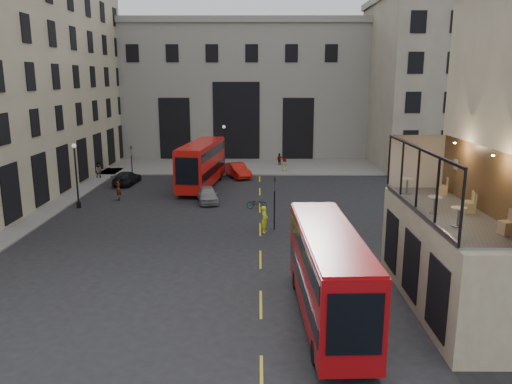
{
  "coord_description": "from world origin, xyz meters",
  "views": [
    {
      "loc": [
        -2.11,
        -21.86,
        10.5
      ],
      "look_at": [
        -2.29,
        10.82,
        3.0
      ],
      "focal_mm": 35.0,
      "sensor_mm": 36.0,
      "label": 1
    }
  ],
  "objects_px": {
    "car_a": "(207,195)",
    "pedestrian_b": "(220,163)",
    "street_lamp_b": "(224,151)",
    "cafe_table_far": "(407,183)",
    "bicycle": "(257,203)",
    "traffic_light_far": "(132,159)",
    "pedestrian_e": "(118,190)",
    "traffic_light_near": "(274,196)",
    "cafe_chair_a": "(507,227)",
    "bus_far": "(201,162)",
    "cafe_table_mid": "(435,202)",
    "cafe_chair_d": "(443,189)",
    "car_b": "(237,170)",
    "pedestrian_c": "(279,160)",
    "cafe_chair_c": "(467,206)",
    "bus_near": "(329,270)",
    "pedestrian_a": "(99,171)",
    "cafe_chair_b": "(469,207)",
    "cafe_table_near": "(459,214)",
    "car_c": "(127,178)",
    "pedestrian_d": "(284,165)",
    "street_lamp_a": "(77,179)",
    "cyclist": "(264,219)"
  },
  "relations": [
    {
      "from": "pedestrian_b",
      "to": "pedestrian_d",
      "type": "height_order",
      "value": "pedestrian_d"
    },
    {
      "from": "cyclist",
      "to": "bus_far",
      "type": "bearing_deg",
      "value": 32.74
    },
    {
      "from": "bus_near",
      "to": "cafe_table_far",
      "type": "height_order",
      "value": "cafe_table_far"
    },
    {
      "from": "traffic_light_far",
      "to": "pedestrian_c",
      "type": "distance_m",
      "value": 18.46
    },
    {
      "from": "bus_far",
      "to": "cafe_chair_c",
      "type": "distance_m",
      "value": 30.26
    },
    {
      "from": "cafe_chair_c",
      "to": "pedestrian_d",
      "type": "bearing_deg",
      "value": 100.65
    },
    {
      "from": "street_lamp_b",
      "to": "cafe_chair_a",
      "type": "height_order",
      "value": "cafe_chair_a"
    },
    {
      "from": "traffic_light_near",
      "to": "pedestrian_a",
      "type": "bearing_deg",
      "value": 135.05
    },
    {
      "from": "cafe_table_mid",
      "to": "cafe_chair_d",
      "type": "xyz_separation_m",
      "value": [
        1.71,
        3.71,
        -0.24
      ]
    },
    {
      "from": "traffic_light_near",
      "to": "cafe_chair_a",
      "type": "xyz_separation_m",
      "value": [
        8.46,
        -15.41,
        2.47
      ]
    },
    {
      "from": "street_lamp_b",
      "to": "cafe_table_far",
      "type": "relative_size",
      "value": 6.45
    },
    {
      "from": "street_lamp_a",
      "to": "cafe_chair_c",
      "type": "relative_size",
      "value": 5.57
    },
    {
      "from": "car_a",
      "to": "cafe_chair_d",
      "type": "relative_size",
      "value": 4.44
    },
    {
      "from": "cyclist",
      "to": "pedestrian_d",
      "type": "relative_size",
      "value": 1.19
    },
    {
      "from": "street_lamp_a",
      "to": "bus_near",
      "type": "distance_m",
      "value": 26.44
    },
    {
      "from": "cyclist",
      "to": "pedestrian_c",
      "type": "xyz_separation_m",
      "value": [
        2.13,
        26.64,
        -0.15
      ]
    },
    {
      "from": "car_c",
      "to": "cafe_chair_c",
      "type": "distance_m",
      "value": 35.88
    },
    {
      "from": "traffic_light_near",
      "to": "cafe_table_far",
      "type": "xyz_separation_m",
      "value": [
        6.61,
        -8.49,
        2.72
      ]
    },
    {
      "from": "bus_near",
      "to": "pedestrian_c",
      "type": "relative_size",
      "value": 6.58
    },
    {
      "from": "traffic_light_far",
      "to": "pedestrian_e",
      "type": "height_order",
      "value": "traffic_light_far"
    },
    {
      "from": "cafe_chair_b",
      "to": "pedestrian_d",
      "type": "bearing_deg",
      "value": 100.65
    },
    {
      "from": "traffic_light_near",
      "to": "car_c",
      "type": "height_order",
      "value": "traffic_light_near"
    },
    {
      "from": "street_lamp_a",
      "to": "bicycle",
      "type": "bearing_deg",
      "value": -0.54
    },
    {
      "from": "bicycle",
      "to": "cafe_chair_a",
      "type": "bearing_deg",
      "value": -155.54
    },
    {
      "from": "cyclist",
      "to": "cafe_chair_c",
      "type": "xyz_separation_m",
      "value": [
        9.0,
        -11.47,
        3.95
      ]
    },
    {
      "from": "pedestrian_a",
      "to": "cafe_chair_d",
      "type": "height_order",
      "value": "cafe_chair_d"
    },
    {
      "from": "car_a",
      "to": "bicycle",
      "type": "relative_size",
      "value": 2.46
    },
    {
      "from": "traffic_light_near",
      "to": "cafe_chair_c",
      "type": "height_order",
      "value": "cafe_chair_c"
    },
    {
      "from": "pedestrian_c",
      "to": "cafe_chair_d",
      "type": "height_order",
      "value": "cafe_chair_d"
    },
    {
      "from": "cafe_chair_c",
      "to": "street_lamp_a",
      "type": "bearing_deg",
      "value": 143.32
    },
    {
      "from": "bicycle",
      "to": "pedestrian_e",
      "type": "xyz_separation_m",
      "value": [
        -12.14,
        2.77,
        0.5
      ]
    },
    {
      "from": "traffic_light_near",
      "to": "cafe_chair_a",
      "type": "height_order",
      "value": "cafe_chair_a"
    },
    {
      "from": "bus_far",
      "to": "cafe_chair_d",
      "type": "distance_m",
      "value": 27.41
    },
    {
      "from": "pedestrian_d",
      "to": "pedestrian_e",
      "type": "bearing_deg",
      "value": 90.3
    },
    {
      "from": "cafe_chair_a",
      "to": "cafe_chair_d",
      "type": "relative_size",
      "value": 1.08
    },
    {
      "from": "pedestrian_a",
      "to": "cafe_chair_b",
      "type": "relative_size",
      "value": 2.02
    },
    {
      "from": "cafe_table_near",
      "to": "bus_near",
      "type": "bearing_deg",
      "value": 169.22
    },
    {
      "from": "traffic_light_near",
      "to": "cafe_chair_b",
      "type": "height_order",
      "value": "cafe_chair_b"
    },
    {
      "from": "street_lamp_b",
      "to": "bus_far",
      "type": "relative_size",
      "value": 0.48
    },
    {
      "from": "car_a",
      "to": "pedestrian_b",
      "type": "distance_m",
      "value": 15.45
    },
    {
      "from": "pedestrian_a",
      "to": "cafe_chair_d",
      "type": "distance_m",
      "value": 37.72
    },
    {
      "from": "bicycle",
      "to": "pedestrian_b",
      "type": "xyz_separation_m",
      "value": [
        -4.37,
        17.5,
        0.34
      ]
    },
    {
      "from": "car_c",
      "to": "cafe_table_mid",
      "type": "relative_size",
      "value": 5.8
    },
    {
      "from": "bus_near",
      "to": "pedestrian_a",
      "type": "height_order",
      "value": "bus_near"
    },
    {
      "from": "bus_far",
      "to": "cafe_table_near",
      "type": "distance_m",
      "value": 31.68
    },
    {
      "from": "pedestrian_c",
      "to": "cafe_table_near",
      "type": "xyz_separation_m",
      "value": [
        5.56,
        -40.38,
        4.34
      ]
    },
    {
      "from": "pedestrian_c",
      "to": "cafe_chair_c",
      "type": "relative_size",
      "value": 1.64
    },
    {
      "from": "traffic_light_far",
      "to": "traffic_light_near",
      "type": "bearing_deg",
      "value": -48.81
    },
    {
      "from": "pedestrian_c",
      "to": "traffic_light_near",
      "type": "bearing_deg",
      "value": 46.96
    },
    {
      "from": "bus_far",
      "to": "car_b",
      "type": "bearing_deg",
      "value": 56.41
    }
  ]
}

